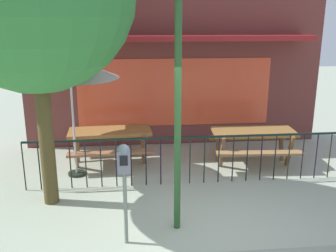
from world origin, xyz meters
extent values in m
plane|color=#9CA691|center=(0.00, 0.00, 0.00)|extent=(40.00, 40.00, 0.00)
cube|color=#41191E|center=(0.00, 4.58, 0.00)|extent=(7.48, 0.54, 0.01)
cube|color=brown|center=(0.00, 4.58, 2.36)|extent=(7.48, 0.50, 4.71)
cube|color=#E54C2D|center=(0.00, 4.32, 1.35)|extent=(4.86, 0.02, 1.70)
cube|color=maroon|center=(0.00, 3.91, 2.71)|extent=(6.36, 0.84, 0.12)
cube|color=black|center=(0.00, 1.81, 0.95)|extent=(6.29, 0.04, 0.04)
cylinder|color=black|center=(-3.14, 1.81, 0.47)|extent=(0.02, 0.02, 0.95)
cylinder|color=black|center=(-2.86, 1.81, 0.47)|extent=(0.02, 0.02, 0.95)
cylinder|color=black|center=(-2.57, 1.81, 0.47)|extent=(0.02, 0.02, 0.95)
cylinder|color=black|center=(-2.29, 1.81, 0.47)|extent=(0.02, 0.02, 0.95)
cylinder|color=black|center=(-2.00, 1.81, 0.47)|extent=(0.02, 0.02, 0.95)
cylinder|color=black|center=(-1.71, 1.81, 0.47)|extent=(0.02, 0.02, 0.95)
cylinder|color=black|center=(-1.43, 1.81, 0.47)|extent=(0.02, 0.02, 0.95)
cylinder|color=black|center=(-1.14, 1.81, 0.47)|extent=(0.02, 0.02, 0.95)
cylinder|color=black|center=(-0.86, 1.81, 0.47)|extent=(0.02, 0.02, 0.95)
cylinder|color=black|center=(-0.57, 1.81, 0.47)|extent=(0.02, 0.02, 0.95)
cylinder|color=black|center=(-0.29, 1.81, 0.47)|extent=(0.02, 0.02, 0.95)
cylinder|color=black|center=(0.00, 1.81, 0.47)|extent=(0.02, 0.02, 0.95)
cylinder|color=black|center=(0.29, 1.81, 0.47)|extent=(0.02, 0.02, 0.95)
cylinder|color=black|center=(0.57, 1.81, 0.47)|extent=(0.02, 0.02, 0.95)
cylinder|color=black|center=(0.86, 1.81, 0.47)|extent=(0.02, 0.02, 0.95)
cylinder|color=black|center=(1.14, 1.81, 0.47)|extent=(0.02, 0.02, 0.95)
cylinder|color=black|center=(1.43, 1.81, 0.47)|extent=(0.02, 0.02, 0.95)
cylinder|color=black|center=(1.71, 1.81, 0.47)|extent=(0.02, 0.02, 0.95)
cylinder|color=black|center=(2.00, 1.81, 0.47)|extent=(0.02, 0.02, 0.95)
cylinder|color=black|center=(2.29, 1.81, 0.47)|extent=(0.02, 0.02, 0.95)
cylinder|color=black|center=(2.57, 1.81, 0.47)|extent=(0.02, 0.02, 0.95)
cylinder|color=black|center=(2.86, 1.81, 0.47)|extent=(0.02, 0.02, 0.95)
cube|color=#8F5F2F|center=(-1.59, 3.07, 0.74)|extent=(1.84, 0.86, 0.07)
cube|color=#8C5A3E|center=(-1.56, 2.52, 0.44)|extent=(1.81, 0.36, 0.05)
cube|color=olive|center=(-1.62, 3.62, 0.44)|extent=(1.81, 0.36, 0.05)
cube|color=brown|center=(-2.31, 2.75, 0.37)|extent=(0.09, 0.35, 0.78)
cube|color=brown|center=(-2.34, 3.31, 0.37)|extent=(0.09, 0.35, 0.78)
cube|color=brown|center=(-0.84, 2.83, 0.37)|extent=(0.09, 0.35, 0.78)
cube|color=brown|center=(-0.87, 3.39, 0.37)|extent=(0.09, 0.35, 0.78)
cube|color=brown|center=(1.56, 2.73, 0.74)|extent=(1.84, 0.86, 0.07)
cube|color=olive|center=(1.53, 2.18, 0.44)|extent=(1.81, 0.36, 0.05)
cube|color=olive|center=(1.59, 3.28, 0.44)|extent=(1.81, 0.36, 0.05)
cube|color=brown|center=(0.81, 2.50, 0.37)|extent=(0.09, 0.35, 0.78)
cube|color=brown|center=(0.84, 3.06, 0.37)|extent=(0.09, 0.35, 0.78)
cube|color=brown|center=(2.28, 2.41, 0.37)|extent=(0.09, 0.35, 0.78)
cube|color=brown|center=(2.31, 2.97, 0.37)|extent=(0.09, 0.35, 0.78)
cylinder|color=black|center=(-2.28, 2.47, 0.03)|extent=(0.36, 0.36, 0.05)
cylinder|color=#B9B3BB|center=(-2.28, 2.47, 1.19)|extent=(0.04, 0.04, 2.37)
cone|color=beige|center=(-2.28, 2.47, 2.22)|extent=(1.91, 1.91, 0.40)
cylinder|color=gray|center=(-1.23, -0.15, 0.55)|extent=(0.06, 0.06, 1.10)
cube|color=slate|center=(-1.23, -0.15, 1.26)|extent=(0.18, 0.14, 0.32)
sphere|color=slate|center=(-1.23, -0.15, 1.42)|extent=(0.17, 0.17, 0.17)
cube|color=black|center=(-1.23, -0.22, 1.30)|extent=(0.11, 0.01, 0.14)
cylinder|color=#4A3E1F|center=(-2.56, 1.27, 1.35)|extent=(0.25, 0.25, 2.69)
cylinder|color=#265125|center=(-0.45, 0.20, 1.96)|extent=(0.10, 0.10, 3.92)
camera|label=1|loc=(-1.12, -5.01, 3.13)|focal=40.46mm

